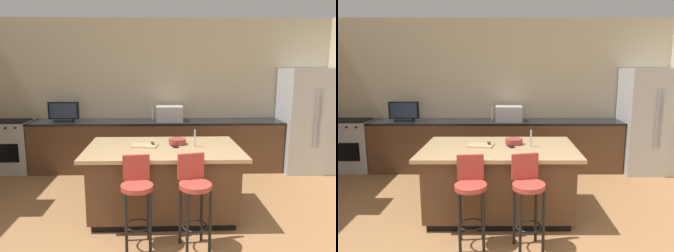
% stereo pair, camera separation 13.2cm
% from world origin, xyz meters
% --- Properties ---
extents(wall_back, '(6.92, 0.12, 2.80)m').
position_xyz_m(wall_back, '(0.00, 4.25, 1.40)').
color(wall_back, beige).
rests_on(wall_back, ground_plane).
extents(counter_back, '(4.60, 0.62, 0.93)m').
position_xyz_m(counter_back, '(-0.08, 3.87, 0.47)').
color(counter_back, brown).
rests_on(counter_back, ground_plane).
extents(kitchen_island, '(1.94, 1.18, 0.90)m').
position_xyz_m(kitchen_island, '(0.02, 2.04, 0.46)').
color(kitchen_island, black).
rests_on(kitchen_island, ground_plane).
extents(refrigerator, '(0.93, 0.79, 1.88)m').
position_xyz_m(refrigerator, '(2.69, 3.79, 0.94)').
color(refrigerator, '#B7BABF').
rests_on(refrigerator, ground_plane).
extents(range_oven, '(0.76, 0.63, 0.95)m').
position_xyz_m(range_oven, '(-2.77, 3.86, 0.47)').
color(range_oven, '#B7BABF').
rests_on(range_oven, ground_plane).
extents(microwave, '(0.48, 0.36, 0.27)m').
position_xyz_m(microwave, '(0.15, 3.87, 1.07)').
color(microwave, '#B7BABF').
rests_on(microwave, counter_back).
extents(tv_monitor, '(0.55, 0.16, 0.36)m').
position_xyz_m(tv_monitor, '(-1.75, 3.81, 1.10)').
color(tv_monitor, black).
rests_on(tv_monitor, counter_back).
extents(sink_faucet_back, '(0.02, 0.02, 0.24)m').
position_xyz_m(sink_faucet_back, '(-0.16, 3.97, 1.05)').
color(sink_faucet_back, '#B2B2B7').
rests_on(sink_faucet_back, counter_back).
extents(sink_faucet_island, '(0.02, 0.02, 0.22)m').
position_xyz_m(sink_faucet_island, '(0.42, 2.04, 1.01)').
color(sink_faucet_island, '#B2B2B7').
rests_on(sink_faucet_island, kitchen_island).
extents(bar_stool_left, '(0.34, 0.35, 0.98)m').
position_xyz_m(bar_stool_left, '(-0.27, 1.31, 0.59)').
color(bar_stool_left, '#B23D33').
rests_on(bar_stool_left, ground_plane).
extents(bar_stool_right, '(0.35, 0.37, 1.01)m').
position_xyz_m(bar_stool_right, '(0.33, 1.26, 0.61)').
color(bar_stool_right, '#B23D33').
rests_on(bar_stool_right, ground_plane).
extents(fruit_bowl, '(0.23, 0.23, 0.07)m').
position_xyz_m(fruit_bowl, '(0.21, 2.19, 0.94)').
color(fruit_bowl, '#993833').
rests_on(fruit_bowl, kitchen_island).
extents(cell_phone, '(0.11, 0.16, 0.01)m').
position_xyz_m(cell_phone, '(0.16, 2.05, 0.91)').
color(cell_phone, black).
rests_on(cell_phone, kitchen_island).
extents(tv_remote, '(0.07, 0.17, 0.02)m').
position_xyz_m(tv_remote, '(-0.12, 2.16, 0.91)').
color(tv_remote, black).
rests_on(tv_remote, kitchen_island).
extents(cutting_board, '(0.35, 0.27, 0.02)m').
position_xyz_m(cutting_board, '(-0.22, 2.09, 0.91)').
color(cutting_board, tan).
rests_on(cutting_board, kitchen_island).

